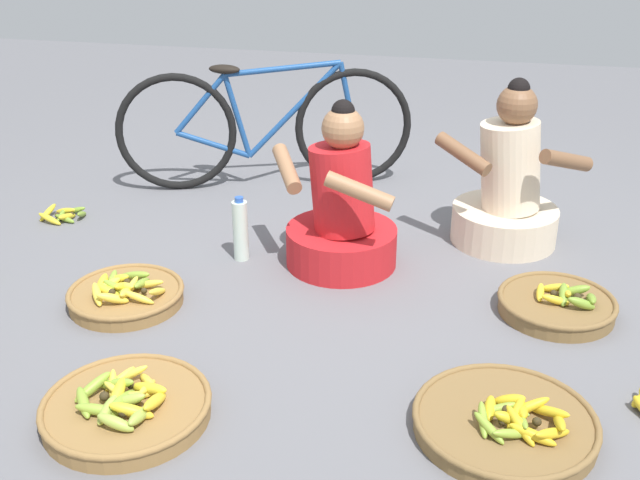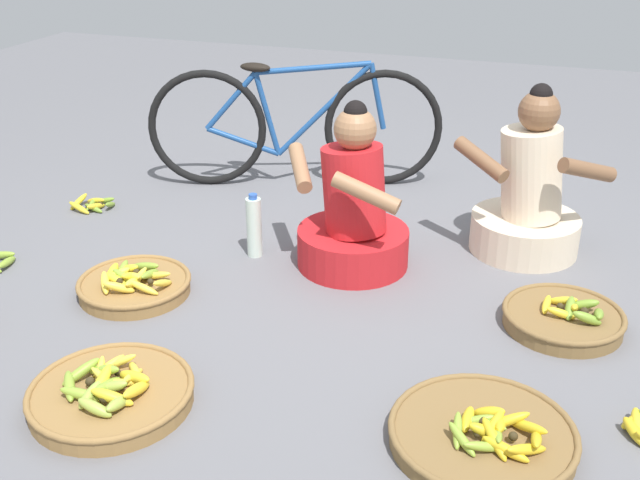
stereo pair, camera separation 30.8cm
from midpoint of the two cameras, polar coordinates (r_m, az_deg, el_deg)
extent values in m
plane|color=slate|center=(3.41, -1.85, -3.99)|extent=(10.00, 10.00, 0.00)
cylinder|color=red|center=(3.63, -0.84, -0.49)|extent=(0.52, 0.52, 0.18)
cylinder|color=red|center=(3.51, -0.87, 3.76)|extent=(0.41, 0.39, 0.42)
sphere|color=#9E704C|center=(3.42, -0.90, 8.19)|extent=(0.19, 0.19, 0.19)
sphere|color=black|center=(3.40, -0.91, 9.42)|extent=(0.10, 0.10, 0.10)
cylinder|color=#9E704C|center=(3.54, -4.96, 5.23)|extent=(0.21, 0.30, 0.16)
cylinder|color=#9E704C|center=(3.27, 0.23, 3.56)|extent=(0.31, 0.09, 0.16)
cylinder|color=beige|center=(3.93, 11.23, 1.09)|extent=(0.52, 0.52, 0.18)
cylinder|color=beige|center=(3.82, 11.61, 5.29)|extent=(0.33, 0.29, 0.46)
sphere|color=brown|center=(3.73, 12.01, 9.66)|extent=(0.19, 0.19, 0.19)
sphere|color=black|center=(3.71, 12.12, 10.79)|extent=(0.10, 0.10, 0.10)
cylinder|color=brown|center=(3.68, 8.15, 6.26)|extent=(0.29, 0.23, 0.16)
cylinder|color=brown|center=(3.69, 15.44, 5.62)|extent=(0.27, 0.26, 0.16)
torus|color=black|center=(4.54, -12.47, 7.69)|extent=(0.66, 0.26, 0.68)
torus|color=black|center=(4.55, 0.53, 8.30)|extent=(0.66, 0.26, 0.68)
cylinder|color=#1E4C8C|center=(4.49, -3.90, 9.49)|extent=(0.53, 0.21, 0.55)
cylinder|color=#1E4C8C|center=(4.49, -8.09, 8.98)|extent=(0.15, 0.08, 0.49)
cylinder|color=#1E4C8C|center=(4.43, -4.79, 12.44)|extent=(0.63, 0.24, 0.08)
cylinder|color=#1E4C8C|center=(4.55, -9.80, 6.92)|extent=(0.41, 0.17, 0.18)
cylinder|color=#1E4C8C|center=(4.48, -10.80, 9.78)|extent=(0.31, 0.13, 0.35)
cylinder|color=#1E4C8C|center=(4.49, 0.02, 10.58)|extent=(0.12, 0.07, 0.38)
ellipsoid|color=black|center=(4.43, -9.09, 12.29)|extent=(0.18, 0.08, 0.05)
cylinder|color=brown|center=(2.65, 10.14, -13.32)|extent=(0.60, 0.60, 0.05)
torus|color=brown|center=(2.63, 10.19, -12.86)|extent=(0.61, 0.61, 0.02)
ellipsoid|color=gold|center=(2.59, 13.94, -13.03)|extent=(0.04, 0.16, 0.09)
ellipsoid|color=gold|center=(2.64, 13.24, -12.29)|extent=(0.15, 0.11, 0.08)
ellipsoid|color=gold|center=(2.64, 11.81, -12.07)|extent=(0.16, 0.09, 0.08)
ellipsoid|color=gold|center=(2.60, 10.91, -12.56)|extent=(0.08, 0.16, 0.08)
ellipsoid|color=gold|center=(2.55, 11.14, -13.39)|extent=(0.12, 0.14, 0.09)
ellipsoid|color=gold|center=(2.54, 11.99, -13.97)|extent=(0.16, 0.07, 0.06)
ellipsoid|color=gold|center=(2.55, 13.40, -13.79)|extent=(0.14, 0.13, 0.08)
sphere|color=#382D19|center=(2.59, 12.37, -13.05)|extent=(0.03, 0.03, 0.03)
ellipsoid|color=gold|center=(2.62, 11.36, -12.37)|extent=(0.05, 0.12, 0.07)
ellipsoid|color=gold|center=(2.66, 10.50, -11.62)|extent=(0.12, 0.06, 0.08)
ellipsoid|color=gold|center=(2.62, 9.08, -12.25)|extent=(0.04, 0.12, 0.06)
ellipsoid|color=gold|center=(2.58, 10.43, -12.94)|extent=(0.13, 0.07, 0.08)
sphere|color=#382D19|center=(2.62, 10.22, -12.32)|extent=(0.03, 0.03, 0.03)
ellipsoid|color=#8CAD38|center=(2.58, 11.30, -13.07)|extent=(0.05, 0.14, 0.07)
ellipsoid|color=#8CAD38|center=(2.62, 10.48, -12.44)|extent=(0.14, 0.08, 0.06)
ellipsoid|color=#8CAD38|center=(2.62, 9.55, -12.30)|extent=(0.14, 0.07, 0.07)
ellipsoid|color=#8CAD38|center=(2.57, 8.50, -13.07)|extent=(0.05, 0.14, 0.08)
ellipsoid|color=#8CAD38|center=(2.54, 8.88, -13.64)|extent=(0.12, 0.12, 0.07)
ellipsoid|color=#8CAD38|center=(2.53, 10.47, -13.96)|extent=(0.14, 0.09, 0.06)
sphere|color=#382D19|center=(2.58, 9.89, -13.14)|extent=(0.03, 0.03, 0.03)
cylinder|color=olive|center=(2.78, -17.21, -11.97)|extent=(0.56, 0.56, 0.06)
torus|color=olive|center=(2.77, -17.29, -11.46)|extent=(0.57, 0.57, 0.02)
ellipsoid|color=yellow|center=(2.69, -15.37, -11.48)|extent=(0.05, 0.16, 0.08)
ellipsoid|color=yellow|center=(2.76, -15.67, -10.58)|extent=(0.16, 0.08, 0.07)
ellipsoid|color=yellow|center=(2.75, -17.93, -10.96)|extent=(0.05, 0.16, 0.09)
ellipsoid|color=yellow|center=(2.67, -17.04, -12.04)|extent=(0.16, 0.07, 0.08)
sphere|color=#382D19|center=(2.72, -16.62, -11.25)|extent=(0.04, 0.04, 0.04)
ellipsoid|color=yellow|center=(2.78, -15.79, -10.50)|extent=(0.03, 0.14, 0.06)
ellipsoid|color=yellow|center=(2.81, -15.73, -10.04)|extent=(0.11, 0.12, 0.05)
ellipsoid|color=yellow|center=(2.85, -16.87, -9.55)|extent=(0.13, 0.08, 0.08)
ellipsoid|color=yellow|center=(2.84, -17.58, -9.83)|extent=(0.09, 0.13, 0.06)
ellipsoid|color=yellow|center=(2.81, -18.13, -10.26)|extent=(0.08, 0.13, 0.08)
ellipsoid|color=yellow|center=(2.76, -17.74, -10.80)|extent=(0.13, 0.06, 0.08)
ellipsoid|color=yellow|center=(2.75, -16.68, -11.02)|extent=(0.12, 0.10, 0.05)
sphere|color=#382D19|center=(2.80, -16.90, -10.31)|extent=(0.03, 0.03, 0.03)
ellipsoid|color=#8CAD38|center=(2.73, -17.55, -11.25)|extent=(0.05, 0.16, 0.07)
ellipsoid|color=#8CAD38|center=(2.81, -17.91, -10.13)|extent=(0.16, 0.06, 0.09)
ellipsoid|color=#8CAD38|center=(2.82, -19.47, -10.27)|extent=(0.11, 0.15, 0.08)
ellipsoid|color=#8CAD38|center=(2.77, -20.17, -11.27)|extent=(0.13, 0.15, 0.06)
ellipsoid|color=#8CAD38|center=(2.72, -19.24, -11.83)|extent=(0.16, 0.06, 0.06)
sphere|color=#382D19|center=(2.77, -18.76, -10.95)|extent=(0.03, 0.03, 0.03)
ellipsoid|color=#9EB747|center=(2.65, -16.51, -12.43)|extent=(0.05, 0.13, 0.06)
ellipsoid|color=#9EB747|center=(2.72, -17.21, -11.34)|extent=(0.14, 0.06, 0.08)
ellipsoid|color=#9EB747|center=(2.70, -18.62, -11.86)|extent=(0.04, 0.13, 0.07)
ellipsoid|color=#9EB747|center=(2.64, -18.17, -12.78)|extent=(0.13, 0.04, 0.08)
sphere|color=#382D19|center=(2.68, -17.57, -12.10)|extent=(0.04, 0.04, 0.04)
cylinder|color=brown|center=(3.35, 14.51, -4.82)|extent=(0.48, 0.48, 0.06)
torus|color=brown|center=(3.33, 14.57, -4.34)|extent=(0.49, 0.49, 0.02)
ellipsoid|color=olive|center=(3.32, 16.87, -4.24)|extent=(0.04, 0.13, 0.07)
ellipsoid|color=olive|center=(3.36, 15.83, -3.66)|extent=(0.13, 0.05, 0.08)
ellipsoid|color=olive|center=(3.31, 14.98, -3.98)|extent=(0.04, 0.13, 0.08)
ellipsoid|color=olive|center=(3.26, 16.17, -4.57)|extent=(0.13, 0.07, 0.08)
sphere|color=#382D19|center=(3.31, 15.93, -4.14)|extent=(0.03, 0.03, 0.03)
ellipsoid|color=yellow|center=(3.32, 15.24, -3.91)|extent=(0.03, 0.12, 0.08)
ellipsoid|color=yellow|center=(3.37, 14.43, -3.48)|extent=(0.13, 0.05, 0.07)
ellipsoid|color=yellow|center=(3.32, 13.39, -3.84)|extent=(0.04, 0.12, 0.05)
ellipsoid|color=yellow|center=(3.27, 14.42, -4.37)|extent=(0.13, 0.05, 0.06)
sphere|color=#382D19|center=(3.32, 14.31, -3.90)|extent=(0.03, 0.03, 0.03)
cylinder|color=olive|center=(3.46, -16.58, -4.13)|extent=(0.48, 0.48, 0.06)
torus|color=olive|center=(3.44, -16.64, -3.69)|extent=(0.50, 0.50, 0.02)
ellipsoid|color=yellow|center=(3.34, -14.51, -3.76)|extent=(0.04, 0.14, 0.08)
ellipsoid|color=yellow|center=(3.42, -15.11, -3.22)|extent=(0.15, 0.05, 0.06)
ellipsoid|color=yellow|center=(3.40, -16.34, -3.49)|extent=(0.04, 0.14, 0.07)
ellipsoid|color=yellow|center=(3.32, -15.85, -4.16)|extent=(0.14, 0.04, 0.07)
sphere|color=#382D19|center=(3.37, -15.42, -3.69)|extent=(0.03, 0.03, 0.03)
ellipsoid|color=#8CAD38|center=(3.42, -15.51, -3.14)|extent=(0.04, 0.15, 0.07)
ellipsoid|color=#8CAD38|center=(3.50, -15.96, -2.58)|extent=(0.15, 0.04, 0.06)
ellipsoid|color=#8CAD38|center=(3.47, -17.56, -3.01)|extent=(0.07, 0.16, 0.07)
ellipsoid|color=#8CAD38|center=(3.41, -17.22, -3.48)|extent=(0.16, 0.07, 0.08)
sphere|color=#382D19|center=(3.45, -16.51, -3.05)|extent=(0.03, 0.03, 0.03)
ellipsoid|color=yellow|center=(3.41, -16.85, -3.37)|extent=(0.06, 0.12, 0.08)
ellipsoid|color=yellow|center=(3.48, -17.19, -2.85)|extent=(0.12, 0.05, 0.07)
ellipsoid|color=yellow|center=(3.46, -18.24, -3.15)|extent=(0.05, 0.12, 0.08)
ellipsoid|color=yellow|center=(3.40, -17.92, -3.63)|extent=(0.12, 0.04, 0.07)
sphere|color=#382D19|center=(3.44, -17.49, -3.25)|extent=(0.03, 0.03, 0.03)
ellipsoid|color=yellow|center=(3.36, -16.65, -3.79)|extent=(0.05, 0.14, 0.08)
ellipsoid|color=yellow|center=(3.41, -16.76, -3.37)|extent=(0.14, 0.10, 0.08)
ellipsoid|color=yellow|center=(3.44, -17.97, -3.34)|extent=(0.12, 0.13, 0.07)
ellipsoid|color=yellow|center=(3.38, -18.63, -3.89)|extent=(0.11, 0.14, 0.08)
ellipsoid|color=yellow|center=(3.33, -17.61, -4.18)|extent=(0.14, 0.10, 0.08)
sphere|color=#382D19|center=(3.39, -17.60, -3.76)|extent=(0.03, 0.03, 0.03)
ellipsoid|color=yellow|center=(4.37, -20.06, 1.60)|extent=(0.05, 0.15, 0.07)
ellipsoid|color=yellow|center=(4.45, -20.14, 1.99)|extent=(0.15, 0.06, 0.07)
ellipsoid|color=yellow|center=(4.45, -21.30, 1.86)|extent=(0.06, 0.15, 0.08)
ellipsoid|color=yellow|center=(4.36, -21.22, 1.41)|extent=(0.15, 0.05, 0.07)
sphere|color=#382D19|center=(4.41, -20.69, 1.69)|extent=(0.03, 0.03, 0.03)
ellipsoid|color=olive|center=(4.37, -19.10, 1.78)|extent=(0.05, 0.13, 0.07)
ellipsoid|color=olive|center=(4.44, -19.53, 2.02)|extent=(0.13, 0.05, 0.06)
ellipsoid|color=olive|center=(4.42, -20.42, 1.71)|extent=(0.05, 0.13, 0.05)
ellipsoid|color=olive|center=(4.36, -20.23, 1.44)|extent=(0.13, 0.05, 0.05)
sphere|color=#382D19|center=(4.40, -19.76, 1.75)|extent=(0.03, 0.03, 0.03)
cylinder|color=silver|center=(3.68, -8.26, 0.63)|extent=(0.07, 0.07, 0.29)
cylinder|color=#2D59B7|center=(3.62, -8.42, 2.91)|extent=(0.04, 0.04, 0.02)
camera|label=1|loc=(0.15, -92.86, -1.34)|focal=43.46mm
camera|label=2|loc=(0.15, 87.14, 1.34)|focal=43.46mm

